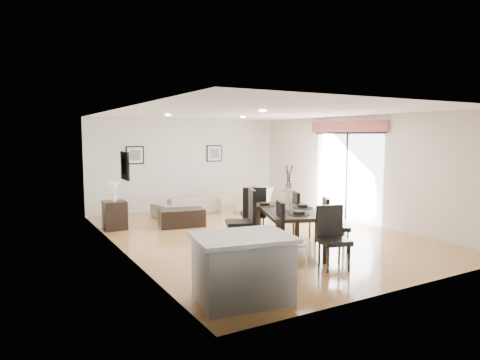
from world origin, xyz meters
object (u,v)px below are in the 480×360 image
armchair (254,200)px  dining_chair_wfar (246,216)px  sofa (187,205)px  dining_chair_head (332,233)px  coffee_table (182,218)px  side_table (115,215)px  dining_chair_efar (300,213)px  dining_table (288,214)px  dining_chair_foot (254,210)px  kitchen_island (242,268)px  bar_stool (296,249)px  dining_chair_enear (332,222)px  dining_chair_wnear (274,229)px

armchair → dining_chair_wfar: dining_chair_wfar is taller
sofa → dining_chair_head: dining_chair_head is taller
coffee_table → side_table: (-1.49, 0.46, 0.12)m
dining_chair_efar → coffee_table: (-1.62, 2.58, -0.37)m
dining_table → coffee_table: 3.27m
dining_table → dining_chair_foot: bearing=113.2°
side_table → kitchen_island: bearing=-85.4°
dining_chair_head → bar_stool: bearing=-138.5°
dining_chair_head → dining_chair_foot: dining_chair_foot is taller
dining_chair_enear → kitchen_island: 2.99m
dining_chair_efar → bar_stool: 2.87m
kitchen_island → bar_stool: 0.89m
dining_table → dining_chair_wfar: bearing=168.1°
armchair → coffee_table: 2.74m
kitchen_island → bar_stool: (0.88, -0.00, 0.13)m
dining_chair_wnear → dining_chair_efar: (1.38, 1.03, -0.02)m
dining_chair_enear → kitchen_island: bearing=146.0°
dining_chair_enear → coffee_table: 3.91m
dining_chair_wnear → dining_chair_enear: bearing=117.1°
kitchen_island → bar_stool: bearing=9.3°
coffee_table → dining_chair_foot: bearing=-54.2°
dining_chair_wnear → dining_chair_efar: size_ratio=1.04×
dining_table → dining_chair_foot: 1.20m
sofa → dining_chair_wfar: 4.06m
dining_chair_wnear → kitchen_island: size_ratio=0.76×
armchair → dining_chair_wfar: (-2.35, -3.50, 0.31)m
dining_table → dining_chair_efar: dining_chair_efar is taller
coffee_table → dining_chair_head: bearing=-66.8°
dining_chair_wfar → sofa: bearing=-164.6°
dining_chair_enear → side_table: size_ratio=1.54×
armchair → dining_chair_efar: dining_chair_efar is taller
sofa → bar_stool: bearing=69.4°
dining_chair_enear → sofa: bearing=41.3°
dining_chair_foot → bar_stool: (-1.08, -2.92, -0.04)m
armchair → kitchen_island: kitchen_island is taller
armchair → coffee_table: (-2.60, -0.85, -0.13)m
dining_chair_head → coffee_table: 4.42m
dining_chair_wnear → coffee_table: size_ratio=1.01×
dining_chair_wnear → side_table: (-1.73, 4.08, -0.27)m
dining_table → kitchen_island: kitchen_island is taller
coffee_table → bar_stool: bearing=-81.6°
coffee_table → dining_table: bearing=-62.7°
dining_table → dining_chair_wnear: dining_chair_wnear is taller
coffee_table → side_table: side_table is taller
dining_chair_head → dining_table: bearing=108.2°
dining_chair_foot → coffee_table: size_ratio=1.04×
sofa → armchair: 1.98m
sofa → dining_chair_head: 5.68m
dining_chair_wfar → dining_chair_foot: (0.64, 0.75, -0.04)m
dining_table → dining_chair_wnear: bearing=-121.5°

